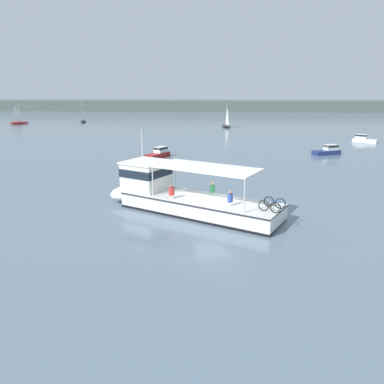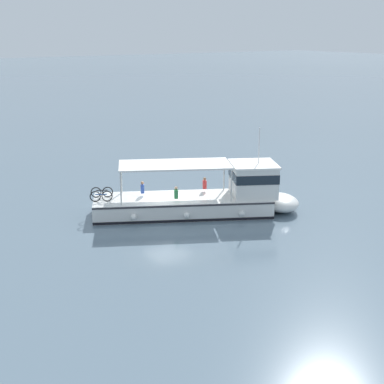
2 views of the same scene
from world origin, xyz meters
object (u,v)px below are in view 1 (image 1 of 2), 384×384
object	(u,v)px
sailboat_horizon_east	(19,122)
sailboat_near_starboard	(83,120)
motorboat_mid_channel	(159,153)
sailboat_horizon_west	(226,125)
ferry_main	(179,195)
motorboat_near_port	(364,139)
motorboat_outer_anchorage	(328,150)

from	to	relation	value
sailboat_horizon_east	sailboat_near_starboard	xyz separation A→B (m)	(14.26, 6.15, 0.00)
motorboat_mid_channel	sailboat_horizon_west	distance (m)	40.78
motorboat_mid_channel	sailboat_horizon_east	bearing A→B (deg)	133.45
sailboat_near_starboard	sailboat_horizon_west	distance (m)	39.47
sailboat_horizon_east	sailboat_horizon_west	distance (m)	52.29
ferry_main	sailboat_horizon_east	bearing A→B (deg)	125.91
sailboat_near_starboard	motorboat_near_port	xyz separation A→B (m)	(59.18, -35.37, 0.00)
ferry_main	motorboat_outer_anchorage	world-z (taller)	ferry_main
sailboat_near_starboard	sailboat_horizon_west	xyz separation A→B (m)	(37.75, -11.54, 0.00)
ferry_main	motorboat_near_port	xyz separation A→B (m)	(26.08, 36.17, -0.47)
motorboat_near_port	ferry_main	bearing A→B (deg)	-125.79
ferry_main	sailboat_near_starboard	bearing A→B (deg)	114.83
sailboat_horizon_east	motorboat_mid_channel	size ratio (longest dim) A/B	1.42
ferry_main	sailboat_horizon_east	distance (m)	80.74
ferry_main	sailboat_near_starboard	distance (m)	78.83
motorboat_mid_channel	sailboat_horizon_west	xyz separation A→B (m)	(9.28, 39.71, -0.00)
motorboat_near_port	motorboat_mid_channel	bearing A→B (deg)	-152.65
sailboat_horizon_east	motorboat_mid_channel	world-z (taller)	sailboat_horizon_east
motorboat_outer_anchorage	sailboat_horizon_east	distance (m)	76.52
motorboat_outer_anchorage	sailboat_horizon_east	xyz separation A→B (m)	(-64.23, 41.59, -0.00)
sailboat_near_starboard	ferry_main	bearing A→B (deg)	-65.17
sailboat_horizon_east	ferry_main	bearing A→B (deg)	-54.09
sailboat_near_starboard	sailboat_horizon_east	bearing A→B (deg)	-156.68
motorboat_outer_anchorage	sailboat_near_starboard	xyz separation A→B (m)	(-49.97, 47.73, -0.00)
ferry_main	sailboat_horizon_east	world-z (taller)	sailboat_horizon_east
ferry_main	motorboat_near_port	bearing A→B (deg)	54.21
ferry_main	motorboat_near_port	world-z (taller)	ferry_main
sailboat_near_starboard	sailboat_horizon_west	size ratio (longest dim) A/B	1.00
motorboat_outer_anchorage	sailboat_horizon_east	size ratio (longest dim) A/B	0.71
motorboat_mid_channel	sailboat_horizon_west	size ratio (longest dim) A/B	0.70
sailboat_horizon_east	motorboat_outer_anchorage	bearing A→B (deg)	-32.92
ferry_main	sailboat_horizon_west	xyz separation A→B (m)	(4.65, 60.00, -0.47)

